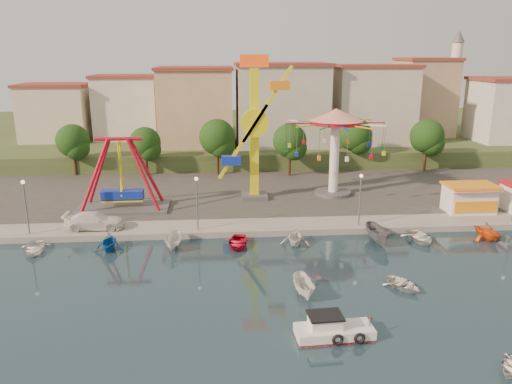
{
  "coord_description": "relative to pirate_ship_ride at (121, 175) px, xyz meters",
  "views": [
    {
      "loc": [
        -5.84,
        -33.25,
        17.26
      ],
      "look_at": [
        -2.23,
        14.0,
        4.0
      ],
      "focal_mm": 35.0,
      "sensor_mm": 36.0,
      "label": 1
    }
  ],
  "objects": [
    {
      "name": "pirate_ship_ride",
      "position": [
        0.0,
        0.0,
        0.0
      ],
      "size": [
        10.0,
        5.0,
        8.0
      ],
      "color": "#59595E",
      "rests_on": "quay_deck"
    },
    {
      "name": "booth_left",
      "position": [
        37.54,
        -3.96,
        -2.23
      ],
      "size": [
        5.4,
        3.78,
        3.08
      ],
      "color": "white",
      "rests_on": "quay_deck"
    },
    {
      "name": "skiff",
      "position": [
        16.7,
        -20.71,
        -3.71
      ],
      "size": [
        1.56,
        3.6,
        1.36
      ],
      "primitive_type": "imported",
      "rotation": [
        0.0,
        0.0,
        0.07
      ],
      "color": "white",
      "rests_on": "ground"
    },
    {
      "name": "moored_boat_1",
      "position": [
        0.57,
        -10.65,
        -3.59
      ],
      "size": [
        2.7,
        3.11,
        1.61
      ],
      "primitive_type": "imported",
      "rotation": [
        0.0,
        0.0,
        0.02
      ],
      "color": "#12559D",
      "rests_on": "ground"
    },
    {
      "name": "building_4",
      "position": [
        35.54,
        31.75,
        3.22
      ],
      "size": [
        10.75,
        9.23,
        9.24
      ],
      "primitive_type": "cube",
      "color": "beige",
      "rests_on": "hill_terrace"
    },
    {
      "name": "moored_boat_6",
      "position": [
        29.54,
        -10.65,
        -4.0
      ],
      "size": [
        3.12,
        4.09,
        0.79
      ],
      "primitive_type": "imported",
      "rotation": [
        0.0,
        0.0,
        0.1
      ],
      "color": "silver",
      "rests_on": "ground"
    },
    {
      "name": "building_5",
      "position": [
        48.84,
        29.88,
        4.21
      ],
      "size": [
        12.77,
        10.96,
        11.21
      ],
      "primitive_type": "cube",
      "color": "tan",
      "rests_on": "hill_terrace"
    },
    {
      "name": "lamp_post_0",
      "position": [
        -7.53,
        -7.45,
        -1.29
      ],
      "size": [
        0.14,
        0.14,
        5.0
      ],
      "primitive_type": "cylinder",
      "color": "#59595E",
      "rests_on": "quay_deck"
    },
    {
      "name": "minaret",
      "position": [
        52.47,
        33.55,
        8.15
      ],
      "size": [
        2.8,
        2.8,
        18.0
      ],
      "color": "silver",
      "rests_on": "hill_terrace"
    },
    {
      "name": "tree_0",
      "position": [
        -9.53,
        16.53,
        1.08
      ],
      "size": [
        4.6,
        4.6,
        7.19
      ],
      "color": "#382314",
      "rests_on": "quay_deck"
    },
    {
      "name": "lamp_post_2",
      "position": [
        24.47,
        -7.45,
        -1.29
      ],
      "size": [
        0.14,
        0.14,
        5.0
      ],
      "primitive_type": "cylinder",
      "color": "#59595E",
      "rests_on": "quay_deck"
    },
    {
      "name": "building_3",
      "position": [
        22.07,
        28.35,
        3.2
      ],
      "size": [
        12.59,
        10.5,
        9.2
      ],
      "primitive_type": "cube",
      "color": "beige",
      "rests_on": "hill_terrace"
    },
    {
      "name": "tree_4",
      "position": [
        30.47,
        16.9,
        1.35
      ],
      "size": [
        4.86,
        4.86,
        7.6
      ],
      "color": "#382314",
      "rests_on": "quay_deck"
    },
    {
      "name": "tree_1",
      "position": [
        0.47,
        15.79,
        0.81
      ],
      "size": [
        4.35,
        4.35,
        6.8
      ],
      "color": "#382314",
      "rests_on": "quay_deck"
    },
    {
      "name": "moored_boat_3",
      "position": [
        12.22,
        -10.65,
        -4.01
      ],
      "size": [
        3.16,
        4.06,
        0.77
      ],
      "primitive_type": "imported",
      "rotation": [
        0.0,
        0.0,
        -0.14
      ],
      "color": "red",
      "rests_on": "ground"
    },
    {
      "name": "moored_boat_2",
      "position": [
        6.38,
        -10.65,
        -3.72
      ],
      "size": [
        1.7,
        3.62,
        1.35
      ],
      "primitive_type": "imported",
      "rotation": [
        0.0,
        0.0,
        -0.11
      ],
      "color": "silver",
      "rests_on": "ground"
    },
    {
      "name": "ground",
      "position": [
        16.47,
        -20.45,
        -4.39
      ],
      "size": [
        200.0,
        200.0,
        0.0
      ],
      "primitive_type": "plane",
      "color": "#152D3A",
      "rests_on": "ground"
    },
    {
      "name": "moored_boat_5",
      "position": [
        25.42,
        -10.65,
        -3.59
      ],
      "size": [
        1.97,
        4.31,
        1.61
      ],
      "primitive_type": "imported",
      "rotation": [
        0.0,
        0.0,
        0.1
      ],
      "color": "slate",
      "rests_on": "ground"
    },
    {
      "name": "building_1",
      "position": [
        -4.86,
        30.93,
        2.92
      ],
      "size": [
        12.33,
        9.01,
        8.63
      ],
      "primitive_type": "cube",
      "color": "silver",
      "rests_on": "hill_terrace"
    },
    {
      "name": "quay_deck",
      "position": [
        16.47,
        41.55,
        -4.09
      ],
      "size": [
        200.0,
        100.0,
        0.6
      ],
      "primitive_type": "cube",
      "color": "#9E998E",
      "rests_on": "ground"
    },
    {
      "name": "van",
      "position": [
        -1.62,
        -6.45,
        -2.97
      ],
      "size": [
        5.69,
        2.33,
        1.65
      ],
      "primitive_type": "imported",
      "rotation": [
        0.0,
        0.0,
        1.57
      ],
      "color": "white",
      "rests_on": "quay_deck"
    },
    {
      "name": "kamikaze_tower",
      "position": [
        15.06,
        2.91,
        4.13
      ],
      "size": [
        5.85,
        3.1,
        16.5
      ],
      "color": "#59595E",
      "rests_on": "quay_deck"
    },
    {
      "name": "wave_swinger",
      "position": [
        24.43,
        3.91,
        3.8
      ],
      "size": [
        11.6,
        11.6,
        10.4
      ],
      "color": "#59595E",
      "rests_on": "quay_deck"
    },
    {
      "name": "tree_2",
      "position": [
        10.47,
        15.36,
        1.52
      ],
      "size": [
        5.02,
        5.02,
        7.85
      ],
      "color": "#382314",
      "rests_on": "quay_deck"
    },
    {
      "name": "building_2",
      "position": [
        8.28,
        31.51,
        4.22
      ],
      "size": [
        11.95,
        9.28,
        11.23
      ],
      "primitive_type": "cube",
      "color": "tan",
      "rests_on": "hill_terrace"
    },
    {
      "name": "cabin_motorboat",
      "position": [
        17.5,
        -26.43,
        -3.94
      ],
      "size": [
        4.97,
        2.16,
        1.72
      ],
      "rotation": [
        0.0,
        0.0,
        0.06
      ],
      "color": "white",
      "rests_on": "ground"
    },
    {
      "name": "moored_boat_4",
      "position": [
        17.6,
        -10.65,
        -3.55
      ],
      "size": [
        3.48,
        3.79,
        1.68
      ],
      "primitive_type": "imported",
      "rotation": [
        0.0,
        0.0,
        -0.25
      ],
      "color": "white",
      "rests_on": "ground"
    },
    {
      "name": "tree_5",
      "position": [
        40.47,
        15.09,
        1.31
      ],
      "size": [
        4.83,
        4.83,
        7.54
      ],
      "color": "#382314",
      "rests_on": "quay_deck"
    },
    {
      "name": "moored_boat_0",
      "position": [
        -6.06,
        -10.65,
        -4.03
      ],
      "size": [
        3.09,
        3.91,
        0.73
      ],
      "primitive_type": "imported",
      "rotation": [
        0.0,
        0.0,
        0.17
      ],
      "color": "white",
      "rests_on": "ground"
    },
    {
      "name": "building_0",
      "position": [
        -16.9,
        25.61,
        4.54
      ],
      "size": [
        9.26,
        9.53,
        11.87
      ],
      "primitive_type": "cube",
      "color": "beige",
      "rests_on": "hill_terrace"
    },
    {
      "name": "lamp_post_1",
      "position": [
        8.47,
        -7.45,
        -1.29
      ],
      "size": [
        0.14,
        0.14,
        5.0
      ],
      "primitive_type": "cylinder",
      "color": "#59595E",
      "rests_on": "quay_deck"
    },
    {
      "name": "moored_boat_7",
      "position": [
        36.11,
        -10.65,
        -3.53
      ],
      "size": [
        3.68,
        3.98,
        1.73
      ],
      "primitive_type": "imported",
      "rotation": [
        0.0,
        0.0,
        0.3
      ],
      "color": "#EA5514",
      "rests_on": "ground"
    },
    {
      "name": "tree_3",
      "position": [
        20.47,
        13.91,
        1.16
      ],
      "size": [
        4.68,
        4.68,
        7.32
      ],
      "color": "#382314",
      "rests_on": "quay_deck"
    },
    {
      "name": "rowboat_a",
      "position": [
        24.39,
        -20.12,
        -4.07
      ],
      "size": [
        3.41,
        3.77,
        0.64
      ],
      "primitive_type": "imported",
      "rotation": [
        0.0,
        0.0,
        0.49
      ],
      "color": "white",
      "rests_on": "ground"
    },
    {
      "name": "asphalt_pad",
      "position": [
        16.47,
        9.55,
        -3.79
      ],
      "size": [
        90.0,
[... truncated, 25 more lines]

